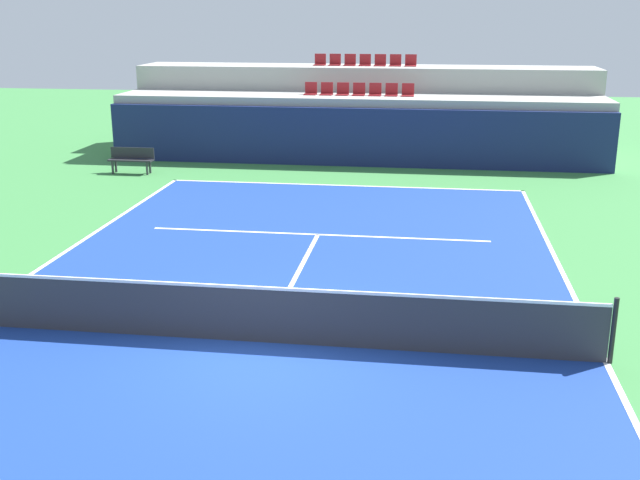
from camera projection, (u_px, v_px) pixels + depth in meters
ground_plane at (262, 342)px, 12.68m from camera, size 80.00×80.00×0.00m
court_surface at (262, 342)px, 12.68m from camera, size 11.00×24.00×0.01m
baseline_far at (344, 185)px, 24.02m from camera, size 11.00×0.10×0.00m
sideline_right at (606, 362)px, 11.94m from camera, size 0.10×24.00×0.00m
service_line_far at (318, 235)px, 18.75m from camera, size 8.26×0.10×0.00m
centre_service_line at (295, 278)px, 15.72m from camera, size 0.10×6.40×0.00m
back_wall at (354, 137)px, 26.82m from camera, size 17.55×0.30×2.02m
stands_tier_lower at (358, 128)px, 28.06m from camera, size 17.55×2.40×2.31m
stands_tier_upper at (364, 107)px, 30.22m from camera, size 17.55×2.40×3.19m
seating_row_lower at (359, 92)px, 27.79m from camera, size 3.96×0.44×0.44m
seating_row_upper at (365, 62)px, 29.81m from camera, size 3.96×0.44×0.44m
tennis_net at (261, 314)px, 12.54m from camera, size 11.08×0.08×1.07m
player_bench at (132, 158)px, 25.76m from camera, size 1.50×0.40×0.85m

